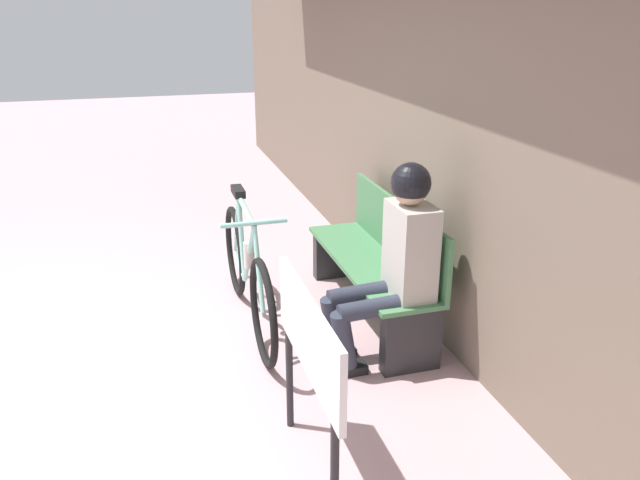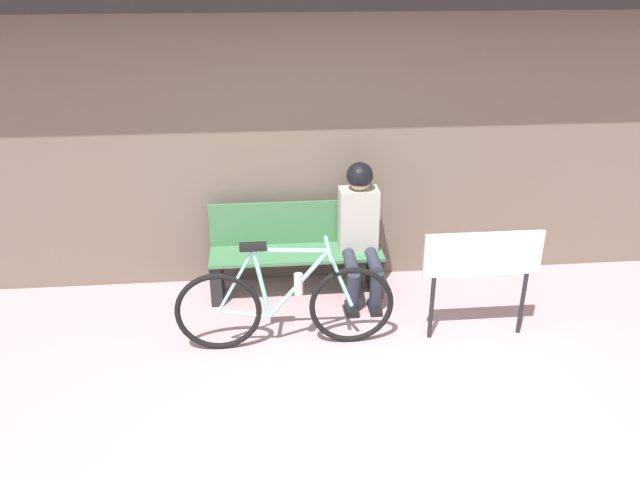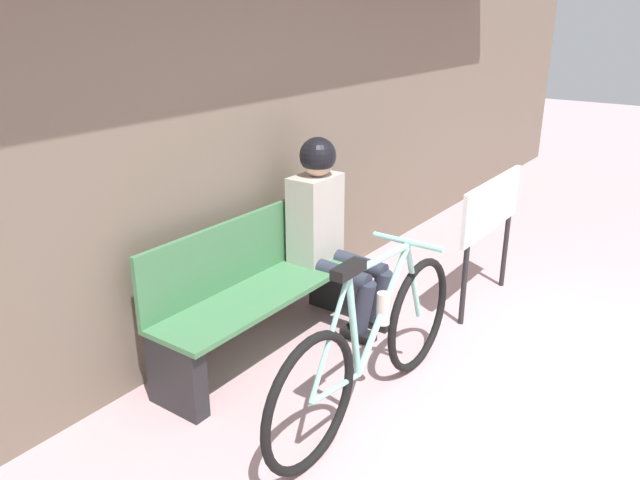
# 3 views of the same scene
# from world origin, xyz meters

# --- Properties ---
(ground_plane) EXTENTS (24.00, 24.00, 0.00)m
(ground_plane) POSITION_xyz_m (0.00, 0.00, 0.00)
(ground_plane) COLOR #C69EA3
(storefront_wall) EXTENTS (12.00, 0.56, 3.20)m
(storefront_wall) POSITION_xyz_m (0.00, 2.54, 1.66)
(storefront_wall) COLOR #756656
(storefront_wall) RESTS_ON ground_plane
(park_bench_near) EXTENTS (1.53, 0.42, 0.82)m
(park_bench_near) POSITION_xyz_m (-0.26, 2.22, 0.38)
(park_bench_near) COLOR #477F51
(park_bench_near) RESTS_ON ground_plane
(bicycle) EXTENTS (1.70, 0.40, 0.90)m
(bicycle) POSITION_xyz_m (-0.40, 1.35, 0.37)
(bicycle) COLOR black
(bicycle) RESTS_ON ground_plane
(person_seated) EXTENTS (0.34, 0.63, 1.23)m
(person_seated) POSITION_xyz_m (0.29, 2.11, 0.69)
(person_seated) COLOR #2D3342
(person_seated) RESTS_ON ground_plane
(signboard) EXTENTS (0.93, 0.04, 0.91)m
(signboard) POSITION_xyz_m (1.13, 1.35, 0.67)
(signboard) COLOR #232326
(signboard) RESTS_ON ground_plane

